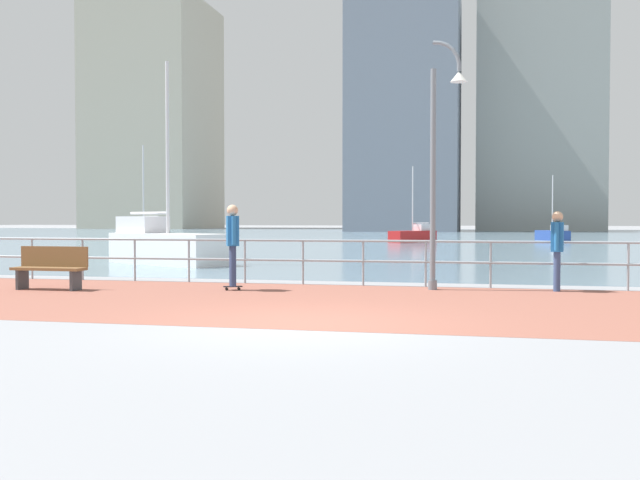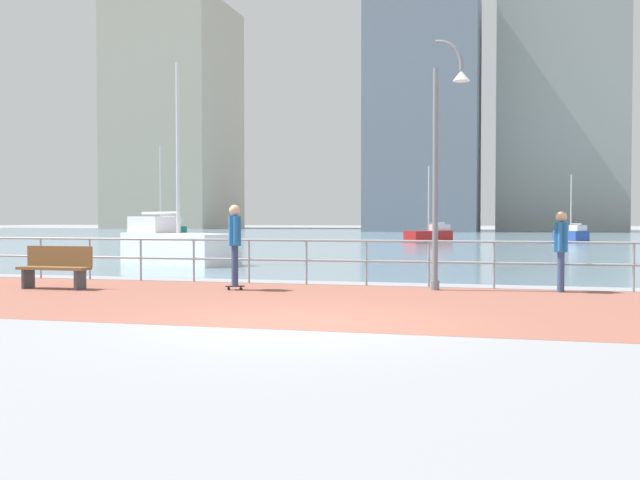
{
  "view_description": "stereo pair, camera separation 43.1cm",
  "coord_description": "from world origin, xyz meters",
  "px_view_note": "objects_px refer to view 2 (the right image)",
  "views": [
    {
      "loc": [
        2.51,
        -9.98,
        1.51
      ],
      "look_at": [
        -0.47,
        3.59,
        1.1
      ],
      "focal_mm": 40.22,
      "sensor_mm": 36.0,
      "label": 1
    },
    {
      "loc": [
        2.93,
        -9.88,
        1.51
      ],
      "look_at": [
        -0.47,
        3.59,
        1.1
      ],
      "focal_mm": 40.22,
      "sensor_mm": 36.0,
      "label": 2
    }
  ],
  "objects_px": {
    "sailboat_red": "(430,235)",
    "sailboat_blue": "(572,234)",
    "sailboat_ivory": "(162,232)",
    "sailboat_white": "(175,245)",
    "skateboarder": "(235,239)",
    "lamppost": "(443,152)",
    "bystander": "(561,244)",
    "park_bench": "(56,267)"
  },
  "relations": [
    {
      "from": "sailboat_red",
      "to": "sailboat_blue",
      "type": "bearing_deg",
      "value": 33.22
    },
    {
      "from": "sailboat_ivory",
      "to": "sailboat_red",
      "type": "bearing_deg",
      "value": 2.17
    },
    {
      "from": "sailboat_white",
      "to": "sailboat_ivory",
      "type": "distance_m",
      "value": 26.13
    },
    {
      "from": "sailboat_white",
      "to": "skateboarder",
      "type": "bearing_deg",
      "value": -56.86
    },
    {
      "from": "lamppost",
      "to": "sailboat_blue",
      "type": "distance_m",
      "value": 37.34
    },
    {
      "from": "lamppost",
      "to": "skateboarder",
      "type": "relative_size",
      "value": 2.91
    },
    {
      "from": "lamppost",
      "to": "bystander",
      "type": "xyz_separation_m",
      "value": [
        2.39,
        0.29,
        -1.93
      ]
    },
    {
      "from": "sailboat_red",
      "to": "sailboat_ivory",
      "type": "relative_size",
      "value": 0.74
    },
    {
      "from": "skateboarder",
      "to": "park_bench",
      "type": "bearing_deg",
      "value": -169.6
    },
    {
      "from": "skateboarder",
      "to": "sailboat_blue",
      "type": "distance_m",
      "value": 39.13
    },
    {
      "from": "park_bench",
      "to": "sailboat_blue",
      "type": "relative_size",
      "value": 0.35
    },
    {
      "from": "lamppost",
      "to": "sailboat_ivory",
      "type": "bearing_deg",
      "value": 125.6
    },
    {
      "from": "skateboarder",
      "to": "sailboat_white",
      "type": "bearing_deg",
      "value": 123.14
    },
    {
      "from": "bystander",
      "to": "sailboat_ivory",
      "type": "relative_size",
      "value": 0.25
    },
    {
      "from": "sailboat_white",
      "to": "sailboat_blue",
      "type": "relative_size",
      "value": 1.48
    },
    {
      "from": "sailboat_white",
      "to": "sailboat_red",
      "type": "distance_m",
      "value": 24.67
    },
    {
      "from": "skateboarder",
      "to": "bystander",
      "type": "height_order",
      "value": "skateboarder"
    },
    {
      "from": "lamppost",
      "to": "sailboat_ivory",
      "type": "height_order",
      "value": "sailboat_ivory"
    },
    {
      "from": "sailboat_red",
      "to": "lamppost",
      "type": "bearing_deg",
      "value": -84.07
    },
    {
      "from": "skateboarder",
      "to": "park_bench",
      "type": "relative_size",
      "value": 1.13
    },
    {
      "from": "lamppost",
      "to": "skateboarder",
      "type": "bearing_deg",
      "value": -167.04
    },
    {
      "from": "sailboat_ivory",
      "to": "lamppost",
      "type": "bearing_deg",
      "value": -54.4
    },
    {
      "from": "sailboat_ivory",
      "to": "park_bench",
      "type": "bearing_deg",
      "value": -67.1
    },
    {
      "from": "skateboarder",
      "to": "sailboat_red",
      "type": "relative_size",
      "value": 0.37
    },
    {
      "from": "skateboarder",
      "to": "sailboat_red",
      "type": "height_order",
      "value": "sailboat_red"
    },
    {
      "from": "skateboarder",
      "to": "park_bench",
      "type": "height_order",
      "value": "skateboarder"
    },
    {
      "from": "sailboat_blue",
      "to": "sailboat_ivory",
      "type": "distance_m",
      "value": 28.28
    },
    {
      "from": "lamppost",
      "to": "sailboat_blue",
      "type": "bearing_deg",
      "value": 80.85
    },
    {
      "from": "sailboat_white",
      "to": "sailboat_ivory",
      "type": "xyz_separation_m",
      "value": [
        -12.1,
        23.17,
        -0.01
      ]
    },
    {
      "from": "bystander",
      "to": "sailboat_blue",
      "type": "relative_size",
      "value": 0.37
    },
    {
      "from": "sailboat_white",
      "to": "sailboat_red",
      "type": "xyz_separation_m",
      "value": [
        6.26,
        23.86,
        -0.18
      ]
    },
    {
      "from": "sailboat_red",
      "to": "sailboat_ivory",
      "type": "bearing_deg",
      "value": -177.83
    },
    {
      "from": "lamppost",
      "to": "sailboat_blue",
      "type": "height_order",
      "value": "lamppost"
    },
    {
      "from": "sailboat_red",
      "to": "skateboarder",
      "type": "bearing_deg",
      "value": -91.94
    },
    {
      "from": "park_bench",
      "to": "sailboat_ivory",
      "type": "distance_m",
      "value": 34.52
    },
    {
      "from": "park_bench",
      "to": "skateboarder",
      "type": "bearing_deg",
      "value": 10.4
    },
    {
      "from": "lamppost",
      "to": "sailboat_red",
      "type": "relative_size",
      "value": 1.08
    },
    {
      "from": "sailboat_ivory",
      "to": "sailboat_white",
      "type": "bearing_deg",
      "value": -62.43
    },
    {
      "from": "park_bench",
      "to": "sailboat_white",
      "type": "height_order",
      "value": "sailboat_white"
    },
    {
      "from": "sailboat_ivory",
      "to": "skateboarder",
      "type": "bearing_deg",
      "value": -60.95
    },
    {
      "from": "bystander",
      "to": "sailboat_white",
      "type": "relative_size",
      "value": 0.25
    },
    {
      "from": "park_bench",
      "to": "sailboat_red",
      "type": "bearing_deg",
      "value": 81.39
    }
  ]
}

